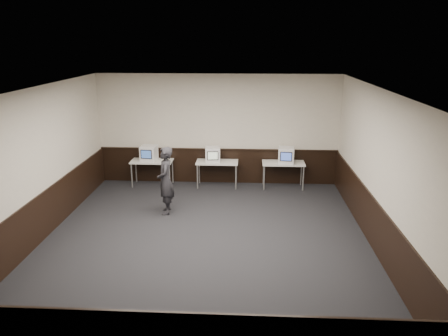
% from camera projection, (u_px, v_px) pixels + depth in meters
% --- Properties ---
extents(floor, '(8.00, 8.00, 0.00)m').
position_uv_depth(floor, '(205.00, 241.00, 9.31)').
color(floor, black).
rests_on(floor, ground).
extents(ceiling, '(8.00, 8.00, 0.00)m').
position_uv_depth(ceiling, '(203.00, 89.00, 8.40)').
color(ceiling, white).
rests_on(ceiling, back_wall).
extents(back_wall, '(7.00, 0.00, 7.00)m').
position_uv_depth(back_wall, '(218.00, 130.00, 12.68)').
color(back_wall, beige).
rests_on(back_wall, ground).
extents(front_wall, '(7.00, 0.00, 7.00)m').
position_uv_depth(front_wall, '(170.00, 268.00, 5.03)').
color(front_wall, beige).
rests_on(front_wall, ground).
extents(left_wall, '(0.00, 8.00, 8.00)m').
position_uv_depth(left_wall, '(36.00, 166.00, 9.04)').
color(left_wall, beige).
rests_on(left_wall, ground).
extents(right_wall, '(0.00, 8.00, 8.00)m').
position_uv_depth(right_wall, '(380.00, 172.00, 8.67)').
color(right_wall, beige).
rests_on(right_wall, ground).
extents(wainscot_back, '(6.98, 0.04, 1.00)m').
position_uv_depth(wainscot_back, '(218.00, 166.00, 12.98)').
color(wainscot_back, black).
rests_on(wainscot_back, back_wall).
extents(wainscot_left, '(0.04, 7.98, 1.00)m').
position_uv_depth(wainscot_left, '(44.00, 215.00, 9.35)').
color(wainscot_left, black).
rests_on(wainscot_left, left_wall).
extents(wainscot_right, '(0.04, 7.98, 1.00)m').
position_uv_depth(wainscot_right, '(373.00, 223.00, 8.98)').
color(wainscot_right, black).
rests_on(wainscot_right, right_wall).
extents(wainscot_rail, '(6.98, 0.06, 0.04)m').
position_uv_depth(wainscot_rail, '(218.00, 149.00, 12.81)').
color(wainscot_rail, black).
rests_on(wainscot_rail, wainscot_back).
extents(desk_left, '(1.20, 0.60, 0.75)m').
position_uv_depth(desk_left, '(152.00, 163.00, 12.66)').
color(desk_left, silver).
rests_on(desk_left, ground).
extents(desk_center, '(1.20, 0.60, 0.75)m').
position_uv_depth(desk_center, '(217.00, 164.00, 12.56)').
color(desk_center, silver).
rests_on(desk_center, ground).
extents(desk_right, '(1.20, 0.60, 0.75)m').
position_uv_depth(desk_right, '(283.00, 165.00, 12.46)').
color(desk_right, silver).
rests_on(desk_right, ground).
extents(emac_left, '(0.48, 0.51, 0.44)m').
position_uv_depth(emac_left, '(149.00, 153.00, 12.59)').
color(emac_left, white).
rests_on(emac_left, desk_left).
extents(emac_center, '(0.46, 0.49, 0.42)m').
position_uv_depth(emac_center, '(213.00, 154.00, 12.47)').
color(emac_center, white).
rests_on(emac_center, desk_center).
extents(emac_right, '(0.48, 0.51, 0.44)m').
position_uv_depth(emac_right, '(286.00, 155.00, 12.34)').
color(emac_right, white).
rests_on(emac_right, desk_right).
extents(person, '(0.48, 0.66, 1.67)m').
position_uv_depth(person, '(166.00, 181.00, 10.58)').
color(person, black).
rests_on(person, ground).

